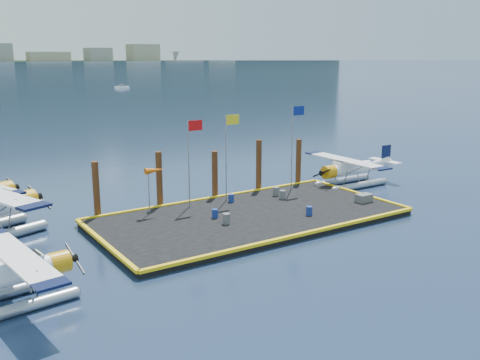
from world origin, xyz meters
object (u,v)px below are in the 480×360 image
Objects in this scene: seaplane_a at (11,278)px; drum_2 at (283,195)px; drum_1 at (309,211)px; piling_3 at (259,167)px; flagpole_blue at (294,135)px; piling_2 at (215,176)px; piling_1 at (159,181)px; drum_5 at (231,198)px; seaplane_d at (349,171)px; piling_4 at (298,163)px; crate at (364,198)px; windsock at (155,171)px; piling_0 at (96,192)px; drum_3 at (226,219)px; drum_4 at (276,191)px; flagpole_yellow at (228,144)px; drum_0 at (215,213)px; flagpole_red at (191,150)px.

drum_2 is (19.89, 6.56, -0.60)m from seaplane_a.
drum_1 is 7.91m from piling_3.
flagpole_blue is 1.71× the size of piling_2.
piling_1 is 1.11× the size of piling_2.
seaplane_d is at bearing -0.69° from drum_5.
piling_4 reaches higher than drum_1.
drum_5 reaches higher than crate.
windsock is at bearing 143.58° from drum_1.
piling_3 reaches higher than piling_2.
piling_0 is at bearing 83.95° from seaplane_d.
piling_2 is (-3.73, 3.43, 1.19)m from drum_2.
seaplane_d is at bearing -6.83° from flagpole_blue.
drum_3 is 7.73m from drum_4.
drum_2 is at bearing -11.20° from windsock.
windsock is (-13.64, 5.71, 2.54)m from crate.
seaplane_a is 14.49× the size of drum_1.
piling_4 reaches higher than crate.
flagpole_yellow reaches higher than windsock.
drum_3 is 11.03m from crate.
piling_3 is at bearing 22.85° from flagpole_yellow.
drum_3 is 0.10× the size of flagpole_blue.
piling_0 is (-6.14, 6.24, 1.27)m from drum_3.
flagpole_blue is (22.36, 8.39, 3.37)m from seaplane_a.
piling_2 is (-2.69, 7.66, 1.21)m from drum_1.
piling_1 is at bearing 171.49° from flagpole_blue.
flagpole_blue is (6.09, 0.50, 4.00)m from drum_5.
piling_1 is at bearing 57.34° from windsock.
piling_0 is (-15.20, 1.60, -2.69)m from flagpole_blue.
drum_1 reaches higher than drum_0.
seaplane_d is 7.66× the size of crate.
drum_4 is at bearing -16.25° from piling_1.
drum_3 is (13.30, 3.75, -0.59)m from seaplane_a.
drum_3 is (-14.40, -4.00, -0.63)m from seaplane_d.
drum_2 is 0.55× the size of crate.
piling_4 reaches higher than seaplane_a.
piling_1 reaches higher than seaplane_d.
piling_0 is (-9.20, 1.60, -2.51)m from flagpole_yellow.
flagpole_yellow is at bearing -168.40° from piling_4.
piling_2 is 0.95× the size of piling_4.
piling_1 is at bearing 133.18° from drum_1.
seaplane_a is 1.38× the size of flagpole_yellow.
piling_0 reaches higher than drum_1.
piling_2 is at bearing 165.52° from flagpole_blue.
drum_3 is at bearing -60.13° from windsock.
drum_4 is 8.82m from piling_1.
drum_1 is at bearing -36.42° from windsock.
flagpole_yellow is 4.75m from piling_3.
flagpole_red is at bearing 172.82° from drum_4.
drum_4 is at bearing 131.08° from crate.
piling_1 is 4.50m from piling_2.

